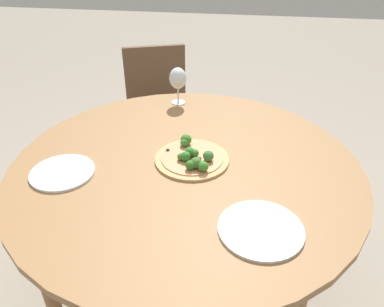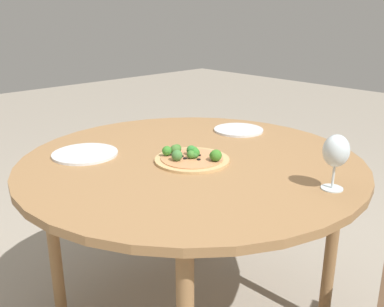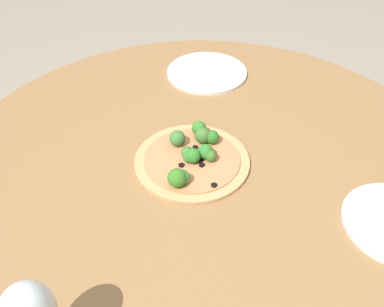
{
  "view_description": "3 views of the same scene",
  "coord_description": "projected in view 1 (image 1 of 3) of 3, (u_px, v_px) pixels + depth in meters",
  "views": [
    {
      "loc": [
        0.2,
        -1.14,
        1.55
      ],
      "look_at": [
        0.02,
        0.03,
        0.79
      ],
      "focal_mm": 35.0,
      "sensor_mm": 36.0,
      "label": 1
    },
    {
      "loc": [
        1.06,
        1.13,
        1.3
      ],
      "look_at": [
        0.02,
        0.03,
        0.79
      ],
      "focal_mm": 40.0,
      "sensor_mm": 36.0,
      "label": 2
    },
    {
      "loc": [
        -0.51,
        0.59,
        1.46
      ],
      "look_at": [
        0.02,
        0.03,
        0.79
      ],
      "focal_mm": 40.0,
      "sensor_mm": 36.0,
      "label": 3
    }
  ],
  "objects": [
    {
      "name": "dining_table",
      "position": [
        186.0,
        177.0,
        1.43
      ],
      "size": [
        1.31,
        1.31,
        0.76
      ],
      "color": "olive",
      "rests_on": "ground_plane"
    },
    {
      "name": "ground_plane",
      "position": [
        187.0,
        293.0,
        1.81
      ],
      "size": [
        12.0,
        12.0,
        0.0
      ],
      "primitive_type": "plane",
      "color": "gray"
    },
    {
      "name": "wine_glass",
      "position": [
        178.0,
        79.0,
        1.78
      ],
      "size": [
        0.08,
        0.08,
        0.18
      ],
      "color": "silver",
      "rests_on": "dining_table"
    },
    {
      "name": "plate_far",
      "position": [
        261.0,
        229.0,
        1.1
      ],
      "size": [
        0.25,
        0.25,
        0.01
      ],
      "color": "silver",
      "rests_on": "dining_table"
    },
    {
      "name": "chair",
      "position": [
        159.0,
        115.0,
        2.37
      ],
      "size": [
        0.51,
        0.51,
        0.88
      ],
      "rotation": [
        0.0,
        0.0,
        0.34
      ],
      "color": "brown",
      "rests_on": "ground_plane"
    },
    {
      "name": "plate_near",
      "position": [
        62.0,
        172.0,
        1.34
      ],
      "size": [
        0.23,
        0.23,
        0.01
      ],
      "color": "silver",
      "rests_on": "dining_table"
    },
    {
      "name": "pizza",
      "position": [
        192.0,
        157.0,
        1.41
      ],
      "size": [
        0.28,
        0.28,
        0.06
      ],
      "color": "tan",
      "rests_on": "dining_table"
    }
  ]
}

